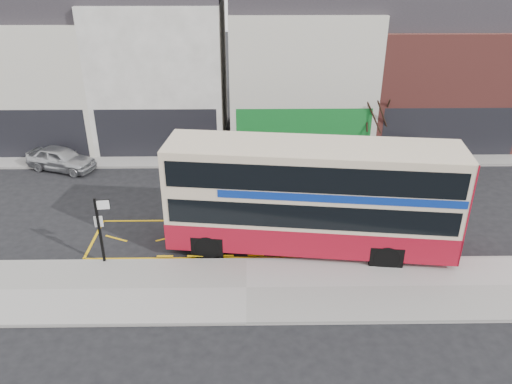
{
  "coord_description": "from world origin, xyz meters",
  "views": [
    {
      "loc": [
        0.14,
        -17.98,
        12.22
      ],
      "look_at": [
        0.44,
        2.0,
        2.14
      ],
      "focal_mm": 35.0,
      "sensor_mm": 36.0,
      "label": 1
    }
  ],
  "objects_px": {
    "bus_stop_post": "(100,224)",
    "car_white": "(419,158)",
    "double_decker_bus": "(312,196)",
    "car_silver": "(61,158)",
    "street_tree_right": "(377,105)",
    "car_grey": "(268,164)"
  },
  "relations": [
    {
      "from": "bus_stop_post",
      "to": "car_silver",
      "type": "bearing_deg",
      "value": 111.6
    },
    {
      "from": "bus_stop_post",
      "to": "street_tree_right",
      "type": "bearing_deg",
      "value": 34.37
    },
    {
      "from": "car_grey",
      "to": "street_tree_right",
      "type": "relative_size",
      "value": 0.85
    },
    {
      "from": "double_decker_bus",
      "to": "bus_stop_post",
      "type": "xyz_separation_m",
      "value": [
        -8.73,
        -1.11,
        -0.63
      ]
    },
    {
      "from": "car_silver",
      "to": "car_grey",
      "type": "bearing_deg",
      "value": -74.84
    },
    {
      "from": "car_white",
      "to": "street_tree_right",
      "type": "bearing_deg",
      "value": 51.13
    },
    {
      "from": "car_silver",
      "to": "car_grey",
      "type": "xyz_separation_m",
      "value": [
        12.26,
        -0.93,
        -0.02
      ]
    },
    {
      "from": "bus_stop_post",
      "to": "car_grey",
      "type": "xyz_separation_m",
      "value": [
        7.19,
        8.88,
        -1.24
      ]
    },
    {
      "from": "car_silver",
      "to": "street_tree_right",
      "type": "distance_m",
      "value": 19.22
    },
    {
      "from": "bus_stop_post",
      "to": "car_silver",
      "type": "xyz_separation_m",
      "value": [
        -5.08,
        9.81,
        -1.22
      ]
    },
    {
      "from": "car_silver",
      "to": "car_white",
      "type": "height_order",
      "value": "car_silver"
    },
    {
      "from": "car_grey",
      "to": "car_silver",
      "type": "bearing_deg",
      "value": 80.58
    },
    {
      "from": "double_decker_bus",
      "to": "bus_stop_post",
      "type": "bearing_deg",
      "value": -165.89
    },
    {
      "from": "double_decker_bus",
      "to": "car_silver",
      "type": "distance_m",
      "value": 16.42
    },
    {
      "from": "bus_stop_post",
      "to": "car_grey",
      "type": "height_order",
      "value": "bus_stop_post"
    },
    {
      "from": "double_decker_bus",
      "to": "car_grey",
      "type": "bearing_deg",
      "value": 108.07
    },
    {
      "from": "car_white",
      "to": "car_grey",
      "type": "bearing_deg",
      "value": 96.94
    },
    {
      "from": "bus_stop_post",
      "to": "car_white",
      "type": "bearing_deg",
      "value": 25.16
    },
    {
      "from": "double_decker_bus",
      "to": "bus_stop_post",
      "type": "height_order",
      "value": "double_decker_bus"
    },
    {
      "from": "bus_stop_post",
      "to": "car_white",
      "type": "relative_size",
      "value": 0.63
    },
    {
      "from": "street_tree_right",
      "to": "car_grey",
      "type": "bearing_deg",
      "value": -157.17
    },
    {
      "from": "car_grey",
      "to": "double_decker_bus",
      "type": "bearing_deg",
      "value": -173.86
    }
  ]
}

